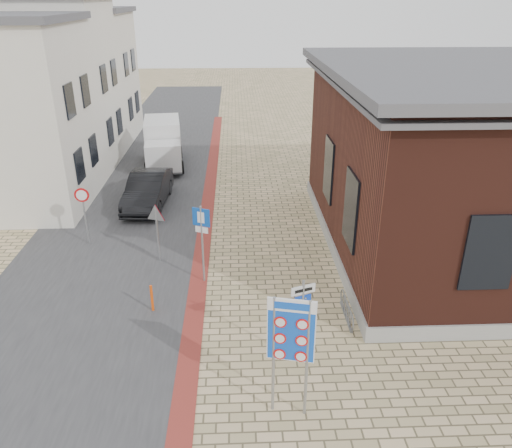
{
  "coord_description": "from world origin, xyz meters",
  "views": [
    {
      "loc": [
        -0.64,
        -10.35,
        8.96
      ],
      "look_at": [
        -0.02,
        4.36,
        2.2
      ],
      "focal_mm": 35.0,
      "sensor_mm": 36.0,
      "label": 1
    }
  ],
  "objects_px": {
    "essen_sign": "(302,309)",
    "bollard": "(152,298)",
    "sedan": "(148,190)",
    "parking_sign": "(202,230)",
    "box_truck": "(163,143)",
    "border_sign": "(291,333)"
  },
  "relations": [
    {
      "from": "sedan",
      "to": "border_sign",
      "type": "height_order",
      "value": "border_sign"
    },
    {
      "from": "border_sign",
      "to": "parking_sign",
      "type": "bearing_deg",
      "value": 123.51
    },
    {
      "from": "box_truck",
      "to": "parking_sign",
      "type": "relative_size",
      "value": 1.81
    },
    {
      "from": "sedan",
      "to": "parking_sign",
      "type": "bearing_deg",
      "value": -63.99
    },
    {
      "from": "essen_sign",
      "to": "bollard",
      "type": "xyz_separation_m",
      "value": [
        -4.31,
        2.5,
        -1.2
      ]
    },
    {
      "from": "sedan",
      "to": "parking_sign",
      "type": "xyz_separation_m",
      "value": [
        2.95,
        -7.02,
        1.18
      ]
    },
    {
      "from": "box_truck",
      "to": "parking_sign",
      "type": "distance_m",
      "value": 13.33
    },
    {
      "from": "box_truck",
      "to": "border_sign",
      "type": "height_order",
      "value": "border_sign"
    },
    {
      "from": "essen_sign",
      "to": "parking_sign",
      "type": "xyz_separation_m",
      "value": [
        -2.8,
        4.2,
        0.29
      ]
    },
    {
      "from": "box_truck",
      "to": "border_sign",
      "type": "xyz_separation_m",
      "value": [
        5.26,
        -18.99,
        0.95
      ]
    },
    {
      "from": "essen_sign",
      "to": "sedan",
      "type": "bearing_deg",
      "value": 96.97
    },
    {
      "from": "border_sign",
      "to": "parking_sign",
      "type": "relative_size",
      "value": 1.12
    },
    {
      "from": "parking_sign",
      "to": "sedan",
      "type": "bearing_deg",
      "value": 137.2
    },
    {
      "from": "border_sign",
      "to": "essen_sign",
      "type": "xyz_separation_m",
      "value": [
        0.5,
        1.8,
        -0.61
      ]
    },
    {
      "from": "box_truck",
      "to": "bollard",
      "type": "height_order",
      "value": "box_truck"
    },
    {
      "from": "bollard",
      "to": "parking_sign",
      "type": "bearing_deg",
      "value": 48.44
    },
    {
      "from": "parking_sign",
      "to": "bollard",
      "type": "height_order",
      "value": "parking_sign"
    },
    {
      "from": "border_sign",
      "to": "box_truck",
      "type": "bearing_deg",
      "value": 118.03
    },
    {
      "from": "box_truck",
      "to": "parking_sign",
      "type": "bearing_deg",
      "value": -84.33
    },
    {
      "from": "essen_sign",
      "to": "bollard",
      "type": "relative_size",
      "value": 2.74
    },
    {
      "from": "bollard",
      "to": "sedan",
      "type": "bearing_deg",
      "value": 99.4
    },
    {
      "from": "essen_sign",
      "to": "parking_sign",
      "type": "bearing_deg",
      "value": 103.52
    }
  ]
}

